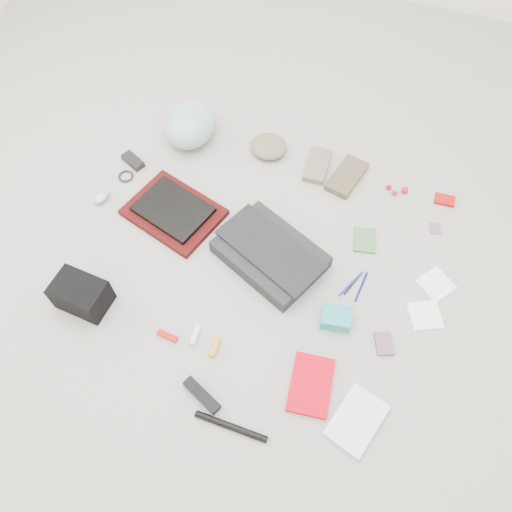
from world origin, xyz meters
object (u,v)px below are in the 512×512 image
(messenger_bag, at_px, (270,254))
(laptop, at_px, (173,209))
(camera_bag, at_px, (81,295))
(bike_helmet, at_px, (190,124))
(book_red, at_px, (311,385))
(accordion_wallet, at_px, (336,318))

(messenger_bag, relative_size, laptop, 1.36)
(messenger_bag, relative_size, camera_bag, 2.09)
(laptop, xyz_separation_m, bike_helmet, (-0.12, 0.44, 0.05))
(book_red, height_order, accordion_wallet, accordion_wallet)
(messenger_bag, distance_m, camera_bag, 0.74)
(bike_helmet, xyz_separation_m, accordion_wallet, (0.91, -0.67, -0.06))
(messenger_bag, xyz_separation_m, laptop, (-0.46, 0.06, 0.00))
(book_red, bearing_deg, messenger_bag, 117.37)
(messenger_bag, relative_size, accordion_wallet, 3.69)
(messenger_bag, bearing_deg, laptop, -164.64)
(messenger_bag, xyz_separation_m, accordion_wallet, (0.33, -0.17, -0.01))
(messenger_bag, distance_m, laptop, 0.47)
(bike_helmet, bearing_deg, camera_bag, -95.53)
(accordion_wallet, bearing_deg, messenger_bag, 142.05)
(laptop, distance_m, camera_bag, 0.52)
(bike_helmet, bearing_deg, messenger_bag, -45.09)
(book_red, bearing_deg, laptop, 138.98)
(laptop, relative_size, book_red, 1.39)
(bike_helmet, bearing_deg, laptop, -79.47)
(messenger_bag, relative_size, bike_helmet, 1.43)
(camera_bag, distance_m, book_red, 0.91)
(messenger_bag, xyz_separation_m, camera_bag, (-0.60, -0.44, 0.03))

